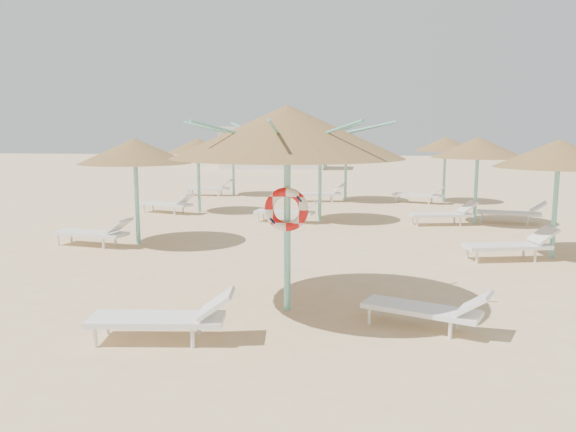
# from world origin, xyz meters

# --- Properties ---
(ground) EXTENTS (120.00, 120.00, 0.00)m
(ground) POSITION_xyz_m (0.00, 0.00, 0.00)
(ground) COLOR #DCBC86
(ground) RESTS_ON ground
(main_palapa) EXTENTS (3.67, 3.67, 3.29)m
(main_palapa) POSITION_xyz_m (-0.01, 0.03, 2.87)
(main_palapa) COLOR #72C5B9
(main_palapa) RESTS_ON ground
(lounger_main_a) EXTENTS (2.05, 0.84, 0.72)m
(lounger_main_a) POSITION_xyz_m (-1.46, -1.59, 0.34)
(lounger_main_a) COLOR white
(lounger_main_a) RESTS_ON ground
(lounger_main_b) EXTENTS (1.90, 1.19, 0.66)m
(lounger_main_b) POSITION_xyz_m (2.18, -0.61, 0.32)
(lounger_main_b) COLOR white
(lounger_main_b) RESTS_ON ground
(palapa_field) EXTENTS (17.61, 14.23, 2.72)m
(palapa_field) POSITION_xyz_m (1.16, 9.67, 2.32)
(palapa_field) COLOR #72C5B9
(palapa_field) RESTS_ON ground
(service_hut) EXTENTS (8.40, 4.40, 3.25)m
(service_hut) POSITION_xyz_m (-6.00, 35.00, 1.64)
(service_hut) COLOR silver
(service_hut) RESTS_ON ground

